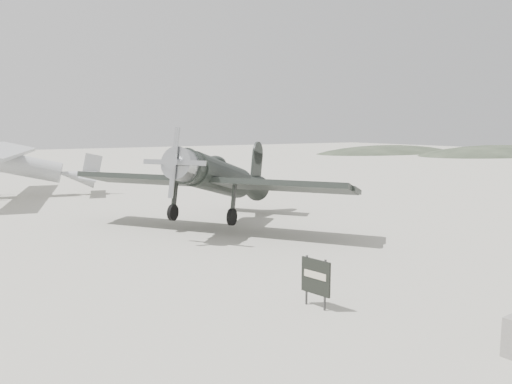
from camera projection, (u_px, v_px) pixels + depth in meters
ground at (252, 239)px, 18.26m from camera, size 160.00×160.00×0.00m
hill_east_north at (497, 154)px, 73.54m from camera, size 36.00×18.00×6.00m
hill_northeast at (387, 153)px, 78.29m from camera, size 32.00×16.00×5.20m
lowwing_monoplane at (222, 178)px, 20.64m from camera, size 9.43×10.48×3.72m
highwing_monoplane at (16, 160)px, 29.00m from camera, size 8.77×12.23×3.47m
sign_board at (316, 278)px, 11.32m from camera, size 0.21×0.80×1.17m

